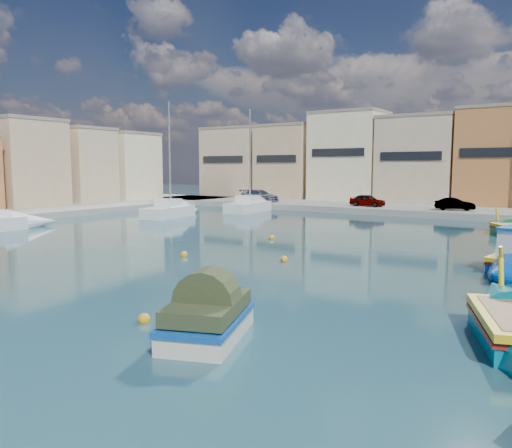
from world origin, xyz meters
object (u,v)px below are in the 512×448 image
Objects in this scene: yacht_mid at (1,223)px; tender_near at (208,320)px; yacht_north at (256,206)px; yacht_south at (2,224)px; yacht_midnorth at (179,211)px.

tender_near is at bearing -19.97° from yacht_mid.
tender_near is 0.36× the size of yacht_mid.
yacht_south is (-6.13, -23.04, -0.02)m from yacht_north.
yacht_mid is (-7.43, -22.44, -0.03)m from yacht_north.
yacht_mid is at bearing -108.32° from yacht_north.
tender_near is 0.33× the size of yacht_midnorth.
yacht_midnorth is at bearing 77.64° from yacht_south.
yacht_midnorth is at bearing -109.17° from yacht_north.
yacht_midnorth reaches higher than tender_near.
yacht_mid is 0.95× the size of yacht_south.
yacht_north is (-20.05, 32.43, -0.06)m from tender_near.
yacht_north is 1.03× the size of yacht_south.
yacht_north is 1.08× the size of yacht_mid.
yacht_south is (-3.21, -14.63, -0.02)m from yacht_midnorth.
yacht_mid is (-4.51, -14.03, -0.04)m from yacht_midnorth.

